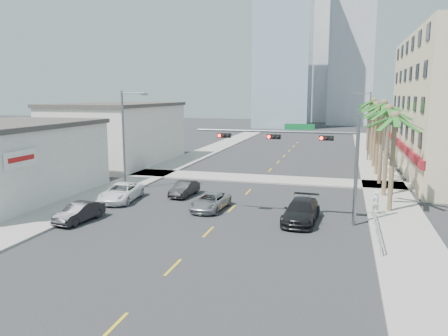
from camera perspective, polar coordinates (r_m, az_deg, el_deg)
name	(u,v)px	position (r m, az deg, el deg)	size (l,w,h in m)	color
ground	(187,254)	(24.69, -4.90, -11.08)	(260.00, 260.00, 0.00)	#262628
sidewalk_right	(385,190)	(42.69, 20.34, -2.65)	(4.00, 120.00, 0.15)	gray
sidewalk_left	(146,176)	(47.04, -10.18, -1.10)	(4.00, 120.00, 0.15)	gray
sidewalk_cross	(261,179)	(45.21, 4.81, -1.41)	(80.00, 4.00, 0.15)	gray
building_left_near	(5,164)	(40.57, -26.74, 0.50)	(10.00, 16.00, 6.00)	beige
building_left_far	(118,135)	(57.02, -13.64, 4.22)	(11.00, 18.00, 7.20)	beige
tower_far_left	(284,34)	(118.72, 7.85, 16.96)	(14.00, 14.00, 48.00)	#99B2C6
tower_far_right	(353,16)	(133.34, 16.48, 18.46)	(12.00, 12.00, 60.00)	#ADADB2
tower_far_center	(312,55)	(147.56, 11.42, 14.24)	(16.00, 16.00, 42.00)	#ADADB2
traffic_signal_mast	(308,149)	(29.90, 10.85, 2.44)	(11.12, 0.54, 7.20)	slate
palm_tree_0	(395,117)	(33.85, 21.46, 6.20)	(4.80, 4.80, 7.80)	brown
palm_tree_1	(389,110)	(39.00, 20.72, 7.13)	(4.80, 4.80, 8.16)	brown
palm_tree_2	(384,104)	(44.17, 20.15, 7.84)	(4.80, 4.80, 8.52)	brown
palm_tree_3	(379,110)	(49.38, 19.63, 7.19)	(4.80, 4.80, 7.80)	brown
palm_tree_4	(376,105)	(54.55, 19.28, 7.76)	(4.80, 4.80, 8.16)	brown
palm_tree_5	(374,101)	(59.74, 18.98, 8.23)	(4.80, 4.80, 8.52)	brown
palm_tree_6	(371,106)	(64.94, 18.68, 7.70)	(4.80, 4.80, 7.80)	brown
palm_tree_7	(370,103)	(70.12, 18.47, 8.11)	(4.80, 4.80, 8.16)	brown
streetlight_left	(125,135)	(40.60, -12.76, 4.23)	(2.55, 0.25, 9.00)	slate
streetlight_right	(368,123)	(59.81, 18.26, 5.65)	(2.55, 0.25, 9.00)	slate
guardrail	(376,226)	(28.86, 19.28, -7.12)	(0.08, 8.08, 1.00)	silver
car_parked_mid	(79,212)	(31.87, -18.38, -5.52)	(1.39, 3.99, 1.31)	black
car_parked_far	(121,192)	(36.97, -13.29, -3.11)	(2.40, 5.21, 1.45)	white
car_lane_left	(184,189)	(37.91, -5.19, -2.71)	(1.35, 3.88, 1.28)	black
car_lane_center	(210,201)	(33.34, -1.81, -4.40)	(2.11, 4.58, 1.27)	#ABABB0
car_lane_right	(301,211)	(30.63, 10.05, -5.55)	(2.17, 5.33, 1.55)	black
pedestrian	(376,203)	(33.50, 19.21, -4.28)	(0.60, 0.39, 1.65)	white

